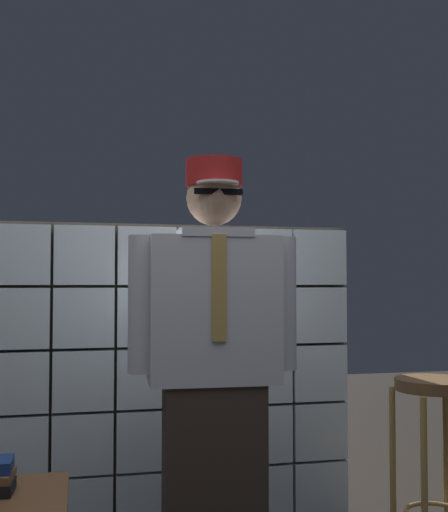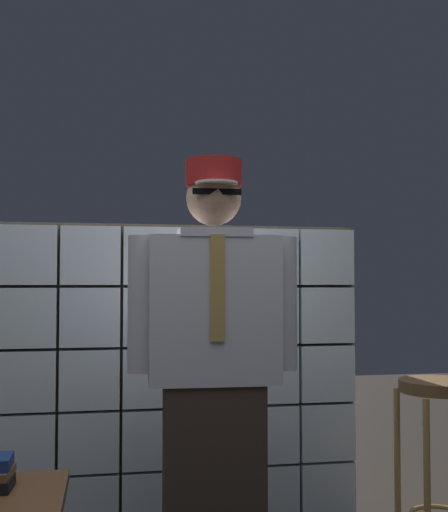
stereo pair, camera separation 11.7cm
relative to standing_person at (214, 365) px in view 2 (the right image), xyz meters
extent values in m
cube|color=silver|center=(-0.81, 0.70, -0.76)|extent=(0.29, 0.08, 0.29)
cube|color=silver|center=(-0.51, 0.70, -0.76)|extent=(0.29, 0.08, 0.29)
cube|color=silver|center=(-0.20, 0.70, -0.76)|extent=(0.29, 0.08, 0.29)
cube|color=silver|center=(0.11, 0.70, -0.76)|extent=(0.29, 0.08, 0.29)
cube|color=silver|center=(0.41, 0.70, -0.76)|extent=(0.29, 0.08, 0.29)
cube|color=silver|center=(0.72, 0.70, -0.76)|extent=(0.29, 0.08, 0.29)
cube|color=silver|center=(-0.81, 0.70, -0.45)|extent=(0.29, 0.08, 0.29)
cube|color=silver|center=(-0.51, 0.70, -0.45)|extent=(0.29, 0.08, 0.29)
cube|color=silver|center=(-0.20, 0.70, -0.45)|extent=(0.29, 0.08, 0.29)
cube|color=silver|center=(0.11, 0.70, -0.45)|extent=(0.29, 0.08, 0.29)
cube|color=silver|center=(0.41, 0.70, -0.45)|extent=(0.29, 0.08, 0.29)
cube|color=silver|center=(0.72, 0.70, -0.45)|extent=(0.29, 0.08, 0.29)
cube|color=silver|center=(-0.81, 0.70, -0.15)|extent=(0.29, 0.08, 0.29)
cube|color=silver|center=(-0.51, 0.70, -0.15)|extent=(0.29, 0.08, 0.29)
cube|color=silver|center=(-0.20, 0.70, -0.15)|extent=(0.29, 0.08, 0.29)
cube|color=silver|center=(0.11, 0.70, -0.15)|extent=(0.29, 0.08, 0.29)
cube|color=silver|center=(0.41, 0.70, -0.15)|extent=(0.29, 0.08, 0.29)
cube|color=silver|center=(0.72, 0.70, -0.15)|extent=(0.29, 0.08, 0.29)
cube|color=silver|center=(-0.81, 0.70, 0.16)|extent=(0.29, 0.08, 0.29)
cube|color=silver|center=(-0.51, 0.70, 0.16)|extent=(0.29, 0.08, 0.29)
cube|color=silver|center=(-0.20, 0.70, 0.16)|extent=(0.29, 0.08, 0.29)
cube|color=silver|center=(0.11, 0.70, 0.16)|extent=(0.29, 0.08, 0.29)
cube|color=silver|center=(0.41, 0.70, 0.16)|extent=(0.29, 0.08, 0.29)
cube|color=silver|center=(0.72, 0.70, 0.16)|extent=(0.29, 0.08, 0.29)
cube|color=silver|center=(-0.81, 0.70, 0.47)|extent=(0.29, 0.08, 0.29)
cube|color=silver|center=(-0.51, 0.70, 0.47)|extent=(0.29, 0.08, 0.29)
cube|color=silver|center=(-0.20, 0.70, 0.47)|extent=(0.29, 0.08, 0.29)
cube|color=silver|center=(0.11, 0.70, 0.47)|extent=(0.29, 0.08, 0.29)
cube|color=silver|center=(0.41, 0.70, 0.47)|extent=(0.29, 0.08, 0.29)
cube|color=silver|center=(0.72, 0.70, 0.47)|extent=(0.29, 0.08, 0.29)
cube|color=#4C4438|center=(-0.20, 0.75, -0.15)|extent=(2.17, 0.02, 1.56)
cube|color=#382D23|center=(0.00, 0.00, -0.49)|extent=(0.41, 0.22, 0.83)
cube|color=silver|center=(0.00, 0.00, 0.22)|extent=(0.53, 0.25, 0.59)
cube|color=tan|center=(0.00, -0.12, 0.31)|extent=(0.06, 0.01, 0.41)
cube|color=silver|center=(0.00, 0.00, 0.53)|extent=(0.30, 0.25, 0.04)
sphere|color=tan|center=(0.00, 0.00, 0.68)|extent=(0.23, 0.23, 0.23)
ellipsoid|color=black|center=(0.00, -0.05, 0.64)|extent=(0.15, 0.09, 0.10)
cube|color=black|center=(0.00, -0.10, 0.69)|extent=(0.19, 0.02, 0.02)
cylinder|color=white|center=(0.00, -0.08, 0.72)|extent=(0.18, 0.18, 0.01)
cylinder|color=maroon|center=(0.00, 0.00, 0.78)|extent=(0.23, 0.23, 0.11)
cylinder|color=silver|center=(0.29, -0.01, 0.25)|extent=(0.11, 0.11, 0.54)
cylinder|color=silver|center=(-0.29, 0.01, 0.25)|extent=(0.11, 0.11, 0.54)
cylinder|color=brown|center=(0.97, -0.02, -0.11)|extent=(0.34, 0.34, 0.05)
cylinder|color=tan|center=(0.84, -0.15, -0.52)|extent=(0.03, 0.03, 0.77)
cylinder|color=tan|center=(0.84, 0.12, -0.52)|extent=(0.03, 0.03, 0.77)
camera|label=1|loc=(-0.54, -2.52, 0.33)|focal=44.70mm
camera|label=2|loc=(-0.42, -2.54, 0.33)|focal=44.70mm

